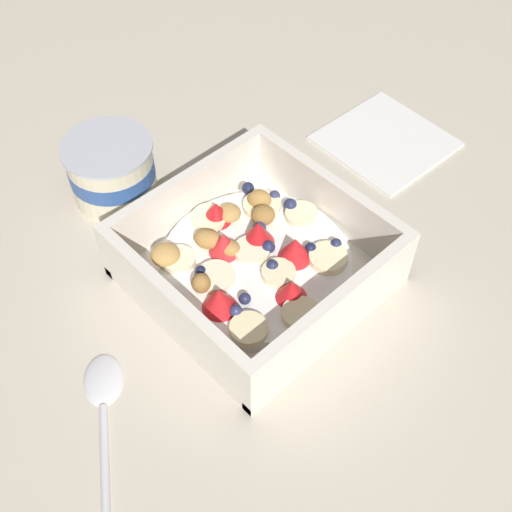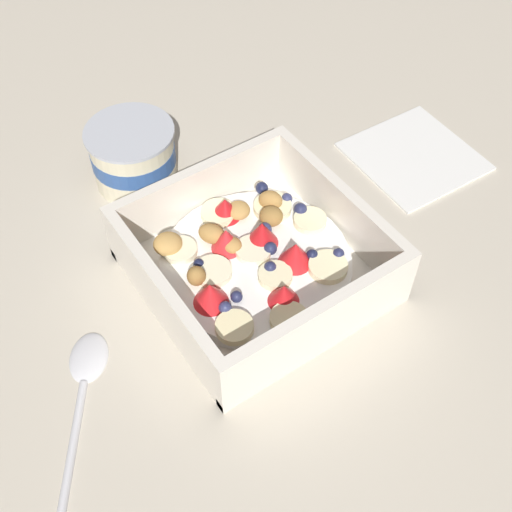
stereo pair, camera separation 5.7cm
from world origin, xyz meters
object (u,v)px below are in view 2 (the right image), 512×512
at_px(fruit_bowl, 255,261).
at_px(yogurt_cup, 133,155).
at_px(spoon, 82,383).
at_px(folded_napkin, 414,155).

xyz_separation_m(fruit_bowl, yogurt_cup, (-0.03, 0.17, 0.01)).
height_order(spoon, folded_napkin, spoon).
height_order(fruit_bowl, folded_napkin, fruit_bowl).
bearing_deg(spoon, folded_napkin, 7.07).
distance_m(fruit_bowl, spoon, 0.18).
bearing_deg(spoon, yogurt_cup, 51.66).
height_order(fruit_bowl, yogurt_cup, same).
xyz_separation_m(fruit_bowl, folded_napkin, (0.23, 0.04, -0.02)).
bearing_deg(folded_napkin, spoon, -172.93).
xyz_separation_m(fruit_bowl, spoon, (-0.18, -0.01, -0.02)).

